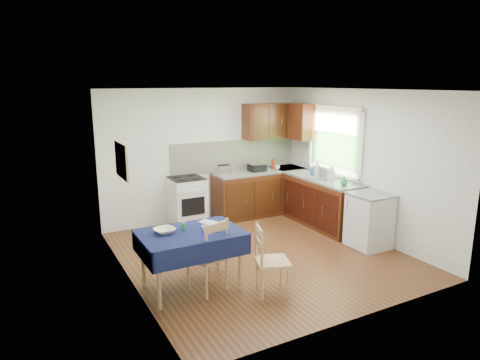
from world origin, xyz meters
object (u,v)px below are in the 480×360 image
chair_near (269,258)px  sandwich_press (257,167)px  dining_table (191,240)px  kettle (331,174)px  toaster (223,170)px  dish_rack (321,177)px  chair_far (210,254)px

chair_near → sandwich_press: (1.52, 2.89, 0.51)m
dining_table → kettle: bearing=38.2°
dining_table → toaster: toaster is taller
toaster → dish_rack: bearing=-26.2°
chair_far → toaster: bearing=-137.6°
dining_table → sandwich_press: 3.27m
chair_far → dish_rack: size_ratio=2.06×
dining_table → chair_far: chair_far is taller
dining_table → kettle: 3.27m
chair_near → chair_far: bearing=75.6°
kettle → dish_rack: bearing=104.6°
dining_table → toaster: size_ratio=4.67×
dining_table → sandwich_press: size_ratio=4.24×
chair_far → kettle: (2.92, 1.20, 0.50)m
dining_table → kettle: (3.10, 1.01, 0.35)m
chair_near → sandwich_press: sandwich_press is taller
toaster → kettle: bearing=-30.2°
toaster → dish_rack: (1.47, -1.06, -0.07)m
chair_near → toaster: bearing=3.7°
dish_rack → kettle: size_ratio=1.90×
chair_near → sandwich_press: 3.30m
chair_near → kettle: (2.30, 1.60, 0.53)m
dining_table → sandwich_press: (2.31, 2.29, 0.32)m
chair_near → toaster: size_ratio=3.33×
chair_near → kettle: bearing=-36.3°
chair_far → chair_near: chair_far is taller
sandwich_press → dish_rack: bearing=-47.2°
dining_table → sandwich_press: sandwich_press is taller
dish_rack → kettle: bearing=-87.6°
kettle → sandwich_press: bearing=121.3°
chair_far → sandwich_press: bearing=-148.7°
dining_table → dish_rack: (3.04, 1.21, 0.26)m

